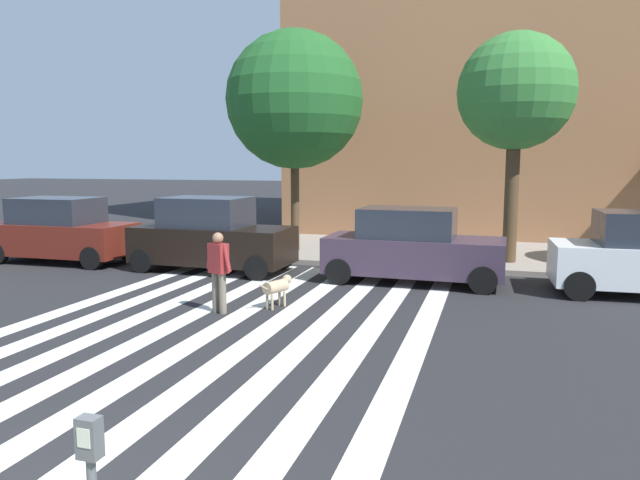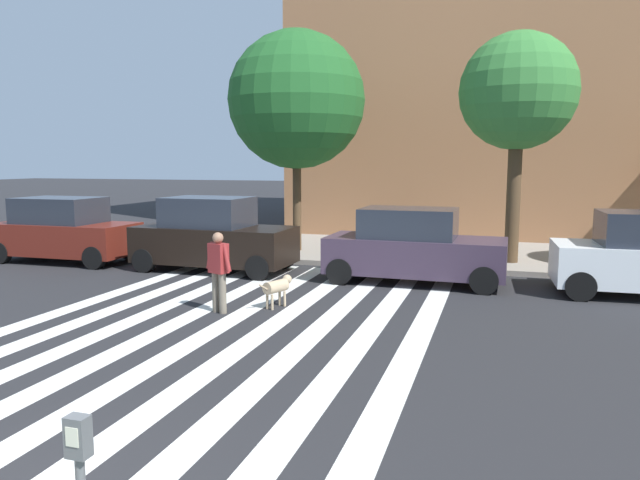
{
  "view_description": "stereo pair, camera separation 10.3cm",
  "coord_description": "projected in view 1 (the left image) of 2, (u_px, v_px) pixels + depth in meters",
  "views": [
    {
      "loc": [
        4.03,
        -3.34,
        3.03
      ],
      "look_at": [
        0.64,
        7.92,
        1.46
      ],
      "focal_mm": 32.74,
      "sensor_mm": 36.0,
      "label": 1
    },
    {
      "loc": [
        4.12,
        -3.31,
        3.03
      ],
      "look_at": [
        0.64,
        7.92,
        1.46
      ],
      "focal_mm": 32.74,
      "sensor_mm": 36.0,
      "label": 2
    }
  ],
  "objects": [
    {
      "name": "parked_car_behind_first",
      "position": [
        211.0,
        236.0,
        16.27
      ],
      "size": [
        4.46,
        2.03,
        2.06
      ],
      "color": "black",
      "rests_on": "ground_plane"
    },
    {
      "name": "pedestrian_dog_walker",
      "position": [
        219.0,
        268.0,
        11.69
      ],
      "size": [
        0.69,
        0.36,
        1.64
      ],
      "color": "#6B6051",
      "rests_on": "ground_plane"
    },
    {
      "name": "dog_on_leash",
      "position": [
        278.0,
        287.0,
        12.2
      ],
      "size": [
        0.48,
        0.93,
        0.65
      ],
      "color": "tan",
      "rests_on": "ground_plane"
    },
    {
      "name": "crosswalk_stripes",
      "position": [
        226.0,
        323.0,
        11.02
      ],
      "size": [
        7.65,
        12.22,
        0.01
      ],
      "color": "silver",
      "rests_on": "ground_plane"
    },
    {
      "name": "street_tree_nearest",
      "position": [
        295.0,
        100.0,
        18.59
      ],
      "size": [
        4.38,
        4.38,
        7.03
      ],
      "color": "#4C3823",
      "rests_on": "sidewalk_far"
    },
    {
      "name": "ground_plane",
      "position": [
        264.0,
        327.0,
        10.81
      ],
      "size": [
        160.0,
        160.0,
        0.0
      ],
      "primitive_type": "plane",
      "color": "#232326"
    },
    {
      "name": "parked_car_third_in_line",
      "position": [
        412.0,
        247.0,
        14.68
      ],
      "size": [
        4.46,
        1.94,
        1.88
      ],
      "color": "#3B2D3E",
      "rests_on": "ground_plane"
    },
    {
      "name": "street_tree_middle",
      "position": [
        516.0,
        93.0,
        16.34
      ],
      "size": [
        3.27,
        3.27,
        6.48
      ],
      "color": "#4C3823",
      "rests_on": "sidewalk_far"
    },
    {
      "name": "sidewalk_far",
      "position": [
        369.0,
        250.0,
        19.73
      ],
      "size": [
        80.0,
        6.0,
        0.15
      ],
      "primitive_type": "cube",
      "color": "gray",
      "rests_on": "ground_plane"
    },
    {
      "name": "parked_car_near_curb",
      "position": [
        61.0,
        231.0,
        17.71
      ],
      "size": [
        4.29,
        1.98,
        1.96
      ],
      "color": "maroon",
      "rests_on": "ground_plane"
    }
  ]
}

